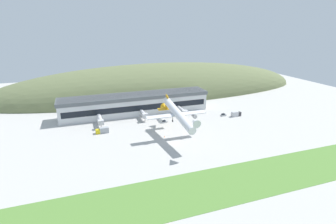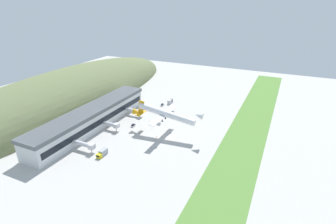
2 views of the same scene
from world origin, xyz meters
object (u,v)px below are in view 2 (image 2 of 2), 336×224
Objects in this scene: fuel_truck at (170,101)px; traffic_cone_0 at (156,136)px; jetway_1 at (112,125)px; terminal_building at (92,117)px; jetway_0 at (85,145)px; box_truck at (102,153)px; cargo_airplane at (165,114)px; traffic_cone_1 at (149,121)px; service_car_1 at (133,125)px; service_car_0 at (162,105)px; jetway_2 at (135,111)px.

fuel_truck reaches higher than traffic_cone_0.
traffic_cone_0 is at bearing -82.76° from jetway_1.
jetway_0 is (-25.97, -16.00, -3.80)m from terminal_building.
box_truck is at bearing -89.59° from jetway_0.
cargo_airplane is 82.50× the size of traffic_cone_0.
terminal_building is 176.07× the size of traffic_cone_1.
traffic_cone_0 is 24.48m from traffic_cone_1.
service_car_1 is at bearing 72.50° from traffic_cone_0.
jetway_0 is 43.25m from traffic_cone_0.
jetway_1 reaches higher than service_car_0.
cargo_airplane reaches higher than service_car_1.
traffic_cone_0 is at bearing -157.78° from service_car_0.
traffic_cone_0 is at bearing -107.50° from service_car_1.
terminal_building is 8.86× the size of jetway_1.
terminal_building is at bearing 151.12° from jetway_2.
traffic_cone_1 is (-30.33, -4.41, -0.42)m from service_car_0.
fuel_truck is at bearing -12.95° from jetway_1.
jetway_2 is 0.29× the size of cargo_airplane.
jetway_1 is at bearing 26.04° from box_truck.
cargo_airplane is 6.38× the size of box_truck.
fuel_truck is at bearing -0.26° from box_truck.
cargo_airplane is (-16.30, -32.60, 9.85)m from jetway_2.
service_car_1 is (-15.81, -8.17, -3.36)m from jetway_2.
traffic_cone_1 is (24.60, -29.45, -7.51)m from terminal_building.
box_truck is 12.94× the size of traffic_cone_1.
jetway_1 is at bearing 106.68° from cargo_airplane.
service_car_0 is at bearing 22.22° from traffic_cone_0.
service_car_0 is 0.58× the size of fuel_truck.
jetway_0 is at bearing 139.69° from cargo_airplane.
jetway_1 is 2.49× the size of service_car_1.
terminal_building reaches higher than jetway_1.
cargo_airplane reaches higher than jetway_0.
traffic_cone_1 is (18.82, 15.67, 0.00)m from traffic_cone_0.
terminal_building is 27.82m from service_car_1.
traffic_cone_0 is (31.67, -17.17, -1.24)m from box_truck.
traffic_cone_0 is at bearing -28.46° from box_truck.
jetway_1 is at bearing 168.64° from service_car_0.
jetway_0 is 25.08× the size of traffic_cone_1.
jetway_2 is 18.11m from service_car_1.
jetway_1 is 0.24× the size of cargo_airplane.
service_car_1 is at bearing -152.67° from jetway_2.
jetway_2 is 3.36× the size of service_car_0.
cargo_airplane is 55.75m from fuel_truck.
service_car_1 is at bearing -11.45° from jetway_0.
jetway_2 is at bearing -28.88° from terminal_building.
fuel_truck is 12.20× the size of traffic_cone_0.
fuel_truck is (34.33, -12.73, -2.40)m from jetway_2.
jetway_0 is 89.51m from fuel_truck.
jetway_2 is 28.42m from service_car_0.
jetway_0 is at bearing 137.48° from traffic_cone_0.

